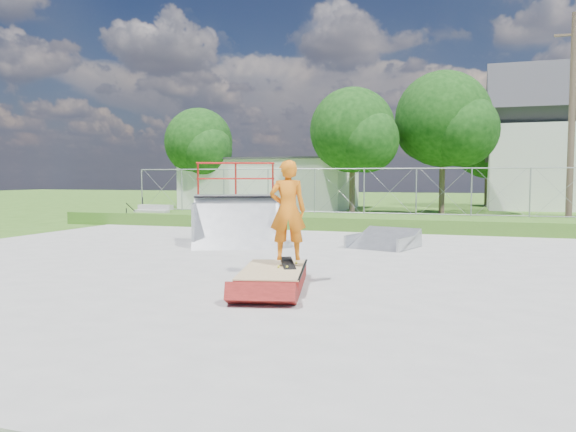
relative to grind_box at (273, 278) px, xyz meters
name	(u,v)px	position (x,y,z in m)	size (l,w,h in m)	color
ground	(276,268)	(-0.65, 1.98, -0.16)	(120.00, 120.00, 0.00)	#39621C
concrete_pad	(276,267)	(-0.65, 1.98, -0.14)	(20.00, 16.00, 0.04)	#969794
grass_berm	(359,222)	(-0.65, 11.48, 0.09)	(24.00, 3.00, 0.50)	#39621C
grind_box	(273,278)	(0.00, 0.00, 0.00)	(1.54, 2.40, 0.33)	maroon
quarter_pipe	(236,204)	(-2.91, 5.09, 1.03)	(2.38, 2.02, 2.38)	#9FA2A7
flat_bank_ramp	(383,240)	(1.07, 5.98, 0.08)	(1.58, 1.69, 0.48)	#9FA2A7
skateboard	(288,264)	(0.15, 0.37, 0.21)	(0.22, 0.80, 0.02)	black
skater	(288,214)	(0.15, 0.37, 1.12)	(0.66, 0.44, 1.82)	orange
concrete_stairs	(150,215)	(-9.15, 10.68, 0.24)	(1.50, 1.60, 0.80)	#969794
chain_link_fence	(364,191)	(-0.65, 12.48, 1.24)	(20.00, 0.06, 1.80)	#9A9CA3
utility_building_flat	(271,184)	(-8.65, 23.98, 1.34)	(10.00, 6.00, 3.00)	silver
gable_house	(559,146)	(8.35, 27.98, 3.67)	(8.40, 6.08, 8.94)	silver
utility_pole	(572,122)	(6.85, 13.98, 3.84)	(0.24, 0.24, 8.00)	brown
tree_left_near	(357,133)	(-2.40, 19.81, 4.07)	(4.76, 4.48, 6.65)	brown
tree_center	(449,122)	(2.14, 21.79, 4.68)	(5.44, 5.12, 7.60)	brown
tree_left_far	(201,144)	(-12.42, 21.82, 3.77)	(4.42, 4.16, 6.18)	brown
tree_back_mid	(491,151)	(4.57, 29.84, 3.47)	(4.08, 3.84, 5.70)	brown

